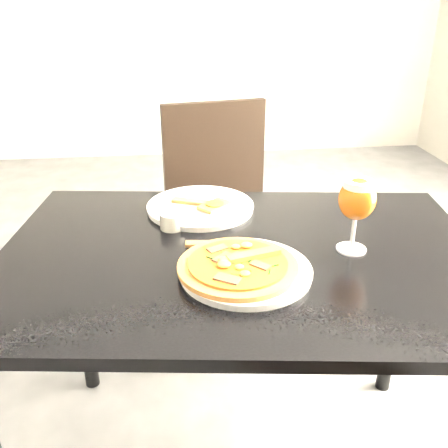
{
  "coord_description": "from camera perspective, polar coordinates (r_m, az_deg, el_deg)",
  "views": [
    {
      "loc": [
        0.15,
        -1.33,
        1.34
      ],
      "look_at": [
        0.28,
        -0.26,
        0.83
      ],
      "focal_mm": 40.0,
      "sensor_mm": 36.0,
      "label": 1
    }
  ],
  "objects": [
    {
      "name": "loose_crust",
      "position": [
        1.26,
        -1.99,
        -2.3
      ],
      "size": [
        0.11,
        0.04,
        0.01
      ],
      "primitive_type": "cube",
      "rotation": [
        0.0,
        0.0,
        -0.12
      ],
      "color": "brown",
      "rests_on": "dining_table"
    },
    {
      "name": "crust_scraps",
      "position": [
        1.45,
        -1.98,
        2.29
      ],
      "size": [
        0.18,
        0.13,
        0.01
      ],
      "rotation": [
        0.0,
        0.0,
        0.04
      ],
      "color": "brown",
      "rests_on": "plate_second"
    },
    {
      "name": "plate_main",
      "position": [
        1.14,
        2.48,
        -5.38
      ],
      "size": [
        0.4,
        0.4,
        0.02
      ],
      "primitive_type": "cylinder",
      "rotation": [
        0.0,
        0.0,
        -0.45
      ],
      "color": "white",
      "rests_on": "dining_table"
    },
    {
      "name": "beer_glass",
      "position": [
        1.23,
        14.98,
        2.69
      ],
      "size": [
        0.09,
        0.09,
        0.19
      ],
      "color": "silver",
      "rests_on": "dining_table"
    },
    {
      "name": "ground",
      "position": [
        1.89,
        -9.93,
        -20.14
      ],
      "size": [
        6.0,
        6.0,
        0.0
      ],
      "primitive_type": "plane",
      "color": "#4E4E51",
      "rests_on": "ground"
    },
    {
      "name": "pizza",
      "position": [
        1.13,
        1.64,
        -4.72
      ],
      "size": [
        0.27,
        0.27,
        0.03
      ],
      "rotation": [
        0.0,
        0.0,
        -0.05
      ],
      "color": "brown",
      "rests_on": "plate_main"
    },
    {
      "name": "chair_far",
      "position": [
        1.99,
        -0.07,
        1.02
      ],
      "size": [
        0.5,
        0.5,
        0.95
      ],
      "rotation": [
        0.0,
        0.0,
        0.17
      ],
      "color": "black",
      "rests_on": "ground"
    },
    {
      "name": "plate_second",
      "position": [
        1.47,
        -2.71,
        1.96
      ],
      "size": [
        0.37,
        0.37,
        0.02
      ],
      "primitive_type": "cylinder",
      "rotation": [
        0.0,
        0.0,
        -0.24
      ],
      "color": "white",
      "rests_on": "dining_table"
    },
    {
      "name": "sauce_cup",
      "position": [
        1.35,
        -5.95,
        0.46
      ],
      "size": [
        0.07,
        0.07,
        0.04
      ],
      "color": "#B9B5A6",
      "rests_on": "dining_table"
    },
    {
      "name": "dining_table",
      "position": [
        1.28,
        1.95,
        -6.69
      ],
      "size": [
        1.3,
        0.95,
        0.75
      ],
      "rotation": [
        0.0,
        0.0,
        -0.13
      ],
      "color": "black",
      "rests_on": "ground"
    }
  ]
}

